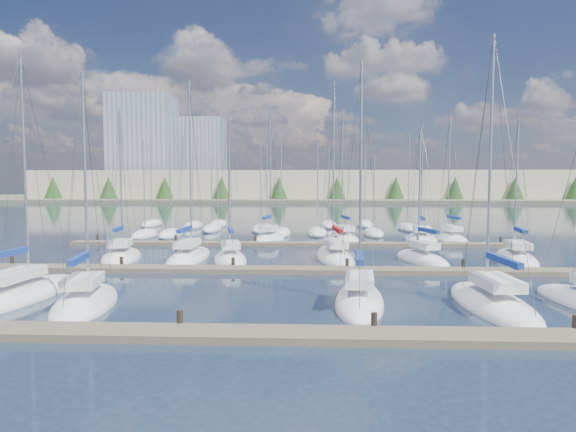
{
  "coord_description": "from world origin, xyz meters",
  "views": [
    {
      "loc": [
        1.34,
        -16.44,
        6.13
      ],
      "look_at": [
        0.0,
        14.0,
        4.0
      ],
      "focal_mm": 30.0,
      "sensor_mm": 36.0,
      "label": 1
    }
  ],
  "objects_px": {
    "sailboat_p": "(343,239)",
    "sailboat_r": "(450,239)",
    "sailboat_k": "(335,257)",
    "sailboat_h": "(121,257)",
    "sailboat_j": "(230,259)",
    "sailboat_i": "(189,257)",
    "sailboat_c": "(86,303)",
    "sailboat_d": "(359,301)",
    "sailboat_l": "(422,260)",
    "sailboat_o": "(269,239)",
    "sailboat_m": "(516,259)",
    "sailboat_q": "(421,240)",
    "sailboat_b": "(19,295)",
    "sailboat_e": "(492,304)"
  },
  "relations": [
    {
      "from": "sailboat_p",
      "to": "sailboat_r",
      "type": "xyz_separation_m",
      "value": [
        11.29,
        0.44,
        0.01
      ]
    },
    {
      "from": "sailboat_p",
      "to": "sailboat_k",
      "type": "height_order",
      "value": "sailboat_k"
    },
    {
      "from": "sailboat_h",
      "to": "sailboat_k",
      "type": "height_order",
      "value": "sailboat_k"
    },
    {
      "from": "sailboat_j",
      "to": "sailboat_i",
      "type": "distance_m",
      "value": 3.55
    },
    {
      "from": "sailboat_c",
      "to": "sailboat_p",
      "type": "bearing_deg",
      "value": 51.61
    },
    {
      "from": "sailboat_d",
      "to": "sailboat_l",
      "type": "bearing_deg",
      "value": 70.91
    },
    {
      "from": "sailboat_o",
      "to": "sailboat_m",
      "type": "distance_m",
      "value": 23.88
    },
    {
      "from": "sailboat_q",
      "to": "sailboat_o",
      "type": "height_order",
      "value": "sailboat_o"
    },
    {
      "from": "sailboat_d",
      "to": "sailboat_k",
      "type": "xyz_separation_m",
      "value": [
        -0.5,
        14.25,
        -0.0
      ]
    },
    {
      "from": "sailboat_m",
      "to": "sailboat_r",
      "type": "xyz_separation_m",
      "value": [
        -1.24,
        13.49,
        0.01
      ]
    },
    {
      "from": "sailboat_j",
      "to": "sailboat_m",
      "type": "height_order",
      "value": "sailboat_j"
    },
    {
      "from": "sailboat_r",
      "to": "sailboat_p",
      "type": "bearing_deg",
      "value": 177.95
    },
    {
      "from": "sailboat_h",
      "to": "sailboat_k",
      "type": "bearing_deg",
      "value": -8.52
    },
    {
      "from": "sailboat_r",
      "to": "sailboat_c",
      "type": "bearing_deg",
      "value": -136.75
    },
    {
      "from": "sailboat_d",
      "to": "sailboat_b",
      "type": "bearing_deg",
      "value": -175.74
    },
    {
      "from": "sailboat_d",
      "to": "sailboat_l",
      "type": "relative_size",
      "value": 1.16
    },
    {
      "from": "sailboat_d",
      "to": "sailboat_m",
      "type": "relative_size",
      "value": 1.09
    },
    {
      "from": "sailboat_h",
      "to": "sailboat_p",
      "type": "height_order",
      "value": "sailboat_p"
    },
    {
      "from": "sailboat_k",
      "to": "sailboat_q",
      "type": "bearing_deg",
      "value": 46.0
    },
    {
      "from": "sailboat_j",
      "to": "sailboat_p",
      "type": "bearing_deg",
      "value": 42.74
    },
    {
      "from": "sailboat_q",
      "to": "sailboat_b",
      "type": "xyz_separation_m",
      "value": [
        -27.07,
        -25.93,
        -0.0
      ]
    },
    {
      "from": "sailboat_m",
      "to": "sailboat_l",
      "type": "bearing_deg",
      "value": -165.02
    },
    {
      "from": "sailboat_c",
      "to": "sailboat_b",
      "type": "distance_m",
      "value": 4.57
    },
    {
      "from": "sailboat_e",
      "to": "sailboat_r",
      "type": "relative_size",
      "value": 1.0
    },
    {
      "from": "sailboat_c",
      "to": "sailboat_l",
      "type": "bearing_deg",
      "value": 25.15
    },
    {
      "from": "sailboat_l",
      "to": "sailboat_e",
      "type": "height_order",
      "value": "sailboat_e"
    },
    {
      "from": "sailboat_e",
      "to": "sailboat_i",
      "type": "distance_m",
      "value": 23.19
    },
    {
      "from": "sailboat_d",
      "to": "sailboat_m",
      "type": "xyz_separation_m",
      "value": [
        13.62,
        13.9,
        -0.01
      ]
    },
    {
      "from": "sailboat_e",
      "to": "sailboat_c",
      "type": "bearing_deg",
      "value": -179.48
    },
    {
      "from": "sailboat_q",
      "to": "sailboat_c",
      "type": "xyz_separation_m",
      "value": [
        -22.76,
        -27.44,
        0.01
      ]
    },
    {
      "from": "sailboat_l",
      "to": "sailboat_r",
      "type": "xyz_separation_m",
      "value": [
        6.18,
        14.11,
        0.01
      ]
    },
    {
      "from": "sailboat_c",
      "to": "sailboat_d",
      "type": "relative_size",
      "value": 0.95
    },
    {
      "from": "sailboat_h",
      "to": "sailboat_i",
      "type": "relative_size",
      "value": 0.85
    },
    {
      "from": "sailboat_b",
      "to": "sailboat_r",
      "type": "distance_m",
      "value": 40.49
    },
    {
      "from": "sailboat_e",
      "to": "sailboat_i",
      "type": "bearing_deg",
      "value": 141.65
    },
    {
      "from": "sailboat_l",
      "to": "sailboat_b",
      "type": "bearing_deg",
      "value": -167.93
    },
    {
      "from": "sailboat_q",
      "to": "sailboat_r",
      "type": "relative_size",
      "value": 0.92
    },
    {
      "from": "sailboat_l",
      "to": "sailboat_r",
      "type": "bearing_deg",
      "value": 50.48
    },
    {
      "from": "sailboat_d",
      "to": "sailboat_m",
      "type": "height_order",
      "value": "sailboat_d"
    },
    {
      "from": "sailboat_o",
      "to": "sailboat_i",
      "type": "relative_size",
      "value": 0.98
    },
    {
      "from": "sailboat_d",
      "to": "sailboat_p",
      "type": "xyz_separation_m",
      "value": [
        1.09,
        26.95,
        -0.0
      ]
    },
    {
      "from": "sailboat_q",
      "to": "sailboat_m",
      "type": "bearing_deg",
      "value": -61.8
    },
    {
      "from": "sailboat_j",
      "to": "sailboat_h",
      "type": "height_order",
      "value": "sailboat_h"
    },
    {
      "from": "sailboat_j",
      "to": "sailboat_p",
      "type": "xyz_separation_m",
      "value": [
        9.73,
        14.15,
        -0.0
      ]
    },
    {
      "from": "sailboat_q",
      "to": "sailboat_i",
      "type": "relative_size",
      "value": 0.86
    },
    {
      "from": "sailboat_h",
      "to": "sailboat_i",
      "type": "distance_m",
      "value": 5.44
    },
    {
      "from": "sailboat_d",
      "to": "sailboat_l",
      "type": "distance_m",
      "value": 14.66
    },
    {
      "from": "sailboat_h",
      "to": "sailboat_l",
      "type": "distance_m",
      "value": 23.73
    },
    {
      "from": "sailboat_d",
      "to": "sailboat_h",
      "type": "distance_m",
      "value": 22.12
    },
    {
      "from": "sailboat_o",
      "to": "sailboat_e",
      "type": "bearing_deg",
      "value": -55.49
    }
  ]
}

